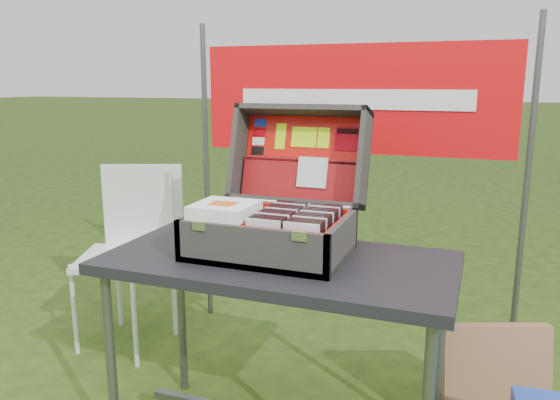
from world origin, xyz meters
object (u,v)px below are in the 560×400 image
at_px(chair, 123,260).
at_px(table, 278,357).
at_px(cardboard_box, 495,380).
at_px(suitcase, 276,183).

bearing_deg(chair, table, -47.31).
height_order(chair, cardboard_box, chair).
relative_size(table, cardboard_box, 2.77).
bearing_deg(suitcase, chair, 156.86).
distance_m(chair, cardboard_box, 1.86).
bearing_deg(cardboard_box, chair, 155.78).
height_order(table, chair, chair).
relative_size(chair, cardboard_box, 2.12).
distance_m(suitcase, cardboard_box, 1.19).
xyz_separation_m(suitcase, chair, (-1.02, 0.44, -0.55)).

